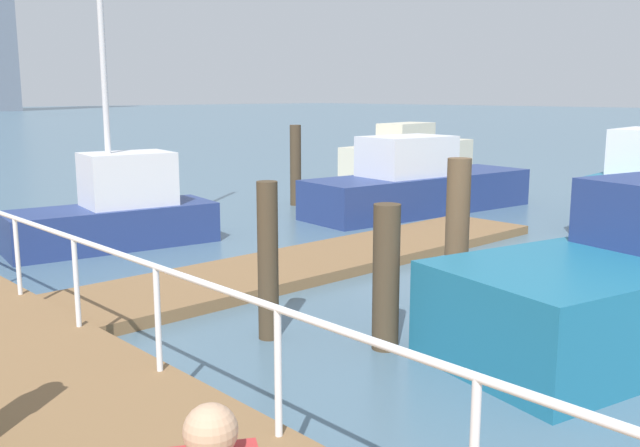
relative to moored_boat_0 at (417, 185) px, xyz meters
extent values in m
plane|color=slate|center=(-7.88, 6.65, -0.71)|extent=(300.00, 300.00, 0.00)
cube|color=olive|center=(-5.93, -2.56, -0.62)|extent=(10.91, 2.00, 0.18)
cylinder|color=white|center=(-11.03, -7.64, 0.21)|extent=(0.06, 0.06, 1.05)
cylinder|color=white|center=(-11.03, -5.82, 0.21)|extent=(0.06, 0.06, 1.05)
cylinder|color=white|center=(-11.03, -3.99, 0.21)|extent=(0.06, 0.06, 1.05)
cylinder|color=white|center=(-11.03, -2.17, 0.21)|extent=(0.06, 0.06, 1.05)
cylinder|color=white|center=(-11.03, -5.82, 0.74)|extent=(0.06, 21.88, 0.06)
cylinder|color=brown|center=(-5.94, -5.61, 0.36)|extent=(0.35, 0.35, 2.16)
cylinder|color=#473826|center=(-8.15, -6.19, 0.18)|extent=(0.33, 0.33, 1.79)
cylinder|color=#473826|center=(-8.96, -4.94, 0.29)|extent=(0.26, 0.26, 2.01)
cylinder|color=brown|center=(-6.94, 2.01, 0.17)|extent=(0.30, 0.30, 1.77)
cylinder|color=#473826|center=(-1.55, 3.07, 0.40)|extent=(0.31, 0.31, 2.22)
cube|color=navy|center=(0.11, -0.01, -0.22)|extent=(6.82, 2.57, 0.99)
cube|color=white|center=(-0.40, 0.04, 0.78)|extent=(2.41, 1.74, 1.01)
cube|color=beige|center=(7.07, 6.11, -0.13)|extent=(7.48, 2.41, 1.17)
cube|color=beige|center=(6.69, 6.06, 0.85)|extent=(2.49, 1.48, 0.79)
cube|color=#1E6B8C|center=(-5.90, -8.08, -0.14)|extent=(5.26, 3.13, 1.15)
cube|color=navy|center=(-7.85, 1.49, -0.30)|extent=(4.29, 2.11, 0.82)
cube|color=white|center=(-7.48, 1.44, 0.65)|extent=(1.89, 1.45, 1.08)
sphere|color=tan|center=(-12.99, -9.64, 1.14)|extent=(0.20, 0.20, 0.20)
camera|label=1|loc=(-14.34, -11.67, 2.36)|focal=39.65mm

